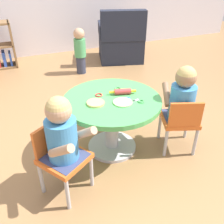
{
  "coord_description": "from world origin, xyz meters",
  "views": [
    {
      "loc": [
        -0.7,
        -1.69,
        1.51
      ],
      "look_at": [
        0.0,
        0.0,
        0.39
      ],
      "focal_mm": 40.39,
      "sensor_mm": 36.0,
      "label": 1
    }
  ],
  "objects_px": {
    "armchair_dark": "(121,42)",
    "seated_child_left": "(62,132)",
    "seated_child_right": "(183,95)",
    "toddler_standing": "(80,50)",
    "craft_table": "(112,113)",
    "child_chair_right": "(180,121)",
    "child_chair_left": "(61,156)",
    "craft_scissors": "(130,102)",
    "rolling_pin": "(123,92)"
  },
  "relations": [
    {
      "from": "armchair_dark",
      "to": "seated_child_left",
      "type": "bearing_deg",
      "value": -122.08
    },
    {
      "from": "seated_child_right",
      "to": "toddler_standing",
      "type": "relative_size",
      "value": 0.76
    },
    {
      "from": "craft_table",
      "to": "child_chair_right",
      "type": "height_order",
      "value": "child_chair_right"
    },
    {
      "from": "craft_table",
      "to": "child_chair_right",
      "type": "bearing_deg",
      "value": -23.61
    },
    {
      "from": "child_chair_left",
      "to": "child_chair_right",
      "type": "distance_m",
      "value": 1.06
    },
    {
      "from": "armchair_dark",
      "to": "craft_scissors",
      "type": "height_order",
      "value": "armchair_dark"
    },
    {
      "from": "craft_table",
      "to": "child_chair_left",
      "type": "height_order",
      "value": "child_chair_left"
    },
    {
      "from": "seated_child_right",
      "to": "rolling_pin",
      "type": "distance_m",
      "value": 0.5
    },
    {
      "from": "seated_child_right",
      "to": "armchair_dark",
      "type": "height_order",
      "value": "armchair_dark"
    },
    {
      "from": "armchair_dark",
      "to": "toddler_standing",
      "type": "height_order",
      "value": "armchair_dark"
    },
    {
      "from": "seated_child_right",
      "to": "armchair_dark",
      "type": "bearing_deg",
      "value": 77.99
    },
    {
      "from": "rolling_pin",
      "to": "craft_scissors",
      "type": "relative_size",
      "value": 1.66
    },
    {
      "from": "armchair_dark",
      "to": "child_chair_left",
      "type": "bearing_deg",
      "value": -122.79
    },
    {
      "from": "toddler_standing",
      "to": "craft_scissors",
      "type": "bearing_deg",
      "value": -94.34
    },
    {
      "from": "child_chair_left",
      "to": "child_chair_right",
      "type": "height_order",
      "value": "same"
    },
    {
      "from": "child_chair_right",
      "to": "seated_child_right",
      "type": "relative_size",
      "value": 1.05
    },
    {
      "from": "craft_table",
      "to": "armchair_dark",
      "type": "bearing_deg",
      "value": 63.82
    },
    {
      "from": "craft_table",
      "to": "child_chair_left",
      "type": "distance_m",
      "value": 0.6
    },
    {
      "from": "craft_table",
      "to": "rolling_pin",
      "type": "bearing_deg",
      "value": 19.38
    },
    {
      "from": "child_chair_left",
      "to": "toddler_standing",
      "type": "bearing_deg",
      "value": 70.07
    },
    {
      "from": "rolling_pin",
      "to": "craft_scissors",
      "type": "xyz_separation_m",
      "value": [
        -0.01,
        -0.15,
        -0.02
      ]
    },
    {
      "from": "child_chair_left",
      "to": "rolling_pin",
      "type": "relative_size",
      "value": 2.36
    },
    {
      "from": "child_chair_right",
      "to": "toddler_standing",
      "type": "height_order",
      "value": "toddler_standing"
    },
    {
      "from": "rolling_pin",
      "to": "child_chair_right",
      "type": "bearing_deg",
      "value": -33.01
    },
    {
      "from": "craft_table",
      "to": "craft_scissors",
      "type": "xyz_separation_m",
      "value": [
        0.11,
        -0.11,
        0.14
      ]
    },
    {
      "from": "toddler_standing",
      "to": "child_chair_left",
      "type": "bearing_deg",
      "value": -109.93
    },
    {
      "from": "child_chair_left",
      "to": "seated_child_right",
      "type": "xyz_separation_m",
      "value": [
        1.07,
        0.09,
        0.23
      ]
    },
    {
      "from": "craft_table",
      "to": "rolling_pin",
      "type": "xyz_separation_m",
      "value": [
        0.12,
        0.04,
        0.16
      ]
    },
    {
      "from": "craft_table",
      "to": "child_chair_left",
      "type": "xyz_separation_m",
      "value": [
        -0.52,
        -0.29,
        -0.07
      ]
    },
    {
      "from": "seated_child_right",
      "to": "craft_scissors",
      "type": "relative_size",
      "value": 3.73
    },
    {
      "from": "seated_child_left",
      "to": "craft_scissors",
      "type": "distance_m",
      "value": 0.64
    },
    {
      "from": "child_chair_right",
      "to": "craft_scissors",
      "type": "distance_m",
      "value": 0.5
    },
    {
      "from": "seated_child_left",
      "to": "armchair_dark",
      "type": "distance_m",
      "value": 2.93
    },
    {
      "from": "child_chair_left",
      "to": "toddler_standing",
      "type": "height_order",
      "value": "toddler_standing"
    },
    {
      "from": "craft_table",
      "to": "toddler_standing",
      "type": "xyz_separation_m",
      "value": [
        0.26,
        1.84,
        -0.02
      ]
    },
    {
      "from": "craft_table",
      "to": "rolling_pin",
      "type": "relative_size",
      "value": 3.62
    },
    {
      "from": "toddler_standing",
      "to": "rolling_pin",
      "type": "relative_size",
      "value": 2.96
    },
    {
      "from": "seated_child_right",
      "to": "toddler_standing",
      "type": "distance_m",
      "value": 2.07
    },
    {
      "from": "seated_child_left",
      "to": "rolling_pin",
      "type": "bearing_deg",
      "value": 30.99
    },
    {
      "from": "rolling_pin",
      "to": "craft_scissors",
      "type": "bearing_deg",
      "value": -92.53
    },
    {
      "from": "craft_table",
      "to": "child_chair_left",
      "type": "relative_size",
      "value": 1.54
    },
    {
      "from": "child_chair_left",
      "to": "seated_child_right",
      "type": "relative_size",
      "value": 1.05
    },
    {
      "from": "child_chair_left",
      "to": "child_chair_right",
      "type": "relative_size",
      "value": 1.0
    },
    {
      "from": "seated_child_right",
      "to": "child_chair_right",
      "type": "bearing_deg",
      "value": -110.25
    },
    {
      "from": "craft_table",
      "to": "child_chair_right",
      "type": "distance_m",
      "value": 0.6
    },
    {
      "from": "rolling_pin",
      "to": "child_chair_left",
      "type": "bearing_deg",
      "value": -152.22
    },
    {
      "from": "craft_table",
      "to": "seated_child_right",
      "type": "distance_m",
      "value": 0.61
    },
    {
      "from": "child_chair_right",
      "to": "craft_scissors",
      "type": "bearing_deg",
      "value": 164.08
    },
    {
      "from": "seated_child_left",
      "to": "seated_child_right",
      "type": "relative_size",
      "value": 1.0
    },
    {
      "from": "seated_child_right",
      "to": "armchair_dark",
      "type": "distance_m",
      "value": 2.41
    }
  ]
}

